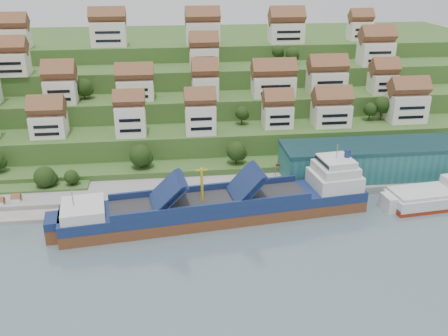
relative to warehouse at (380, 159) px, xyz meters
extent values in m
plane|color=slate|center=(-52.00, -17.00, -7.20)|extent=(300.00, 300.00, 0.00)
cube|color=gray|center=(-32.00, -2.00, -6.10)|extent=(180.00, 14.00, 2.20)
cube|color=gray|center=(-110.00, -5.00, -6.70)|extent=(45.00, 20.00, 1.00)
cube|color=#2D4C1E|center=(-52.00, 69.00, -5.20)|extent=(260.00, 128.00, 4.00)
cube|color=#2D4C1E|center=(-52.00, 74.00, -1.70)|extent=(260.00, 118.00, 11.00)
cube|color=#2D4C1E|center=(-52.00, 82.00, 1.80)|extent=(260.00, 102.00, 18.00)
cube|color=#2D4C1E|center=(-52.00, 90.00, 5.30)|extent=(260.00, 86.00, 25.00)
cube|color=#2D4C1E|center=(-52.00, 99.00, 8.30)|extent=(260.00, 68.00, 31.00)
cube|color=white|center=(-101.35, 23.16, 7.28)|extent=(10.74, 8.57, 6.95)
cube|color=white|center=(-75.41, 20.28, 8.72)|extent=(9.45, 7.03, 9.85)
cube|color=white|center=(-53.16, 20.11, 8.54)|extent=(9.60, 7.62, 9.48)
cube|color=white|center=(-26.97, 23.72, 7.47)|extent=(9.52, 7.73, 7.34)
cube|color=white|center=(-8.71, 22.77, 7.53)|extent=(12.23, 8.26, 7.47)
cube|color=white|center=(18.54, 24.08, 8.59)|extent=(12.71, 8.31, 9.58)
cube|color=white|center=(-99.03, 37.25, 14.77)|extent=(10.38, 8.98, 7.93)
cube|color=white|center=(-74.24, 38.26, 14.26)|extent=(12.49, 7.90, 6.93)
cube|color=white|center=(-50.11, 36.72, 14.70)|extent=(8.88, 8.56, 7.80)
cube|color=white|center=(-25.74, 37.30, 14.35)|extent=(14.92, 8.36, 7.11)
cube|color=white|center=(-5.95, 38.32, 14.82)|extent=(13.33, 8.18, 8.05)
cube|color=white|center=(14.68, 36.60, 14.26)|extent=(9.23, 8.04, 6.91)
cube|color=white|center=(-116.99, 50.16, 21.77)|extent=(10.71, 7.86, 7.94)
cube|color=white|center=(-49.16, 51.72, 21.86)|extent=(10.35, 7.79, 8.11)
cube|color=white|center=(17.41, 52.31, 22.20)|extent=(12.54, 8.47, 8.80)
cube|color=white|center=(-120.32, 70.57, 27.57)|extent=(10.30, 8.03, 7.54)
cube|color=white|center=(-85.14, 71.66, 28.53)|extent=(13.64, 7.51, 9.46)
cube|color=white|center=(-47.87, 72.23, 28.16)|extent=(13.35, 8.15, 8.73)
cube|color=white|center=(-13.56, 71.69, 27.80)|extent=(13.75, 8.73, 7.99)
cube|color=white|center=(19.08, 74.75, 27.67)|extent=(9.43, 7.05, 7.73)
ellipsoid|color=#1F3812|center=(-42.97, 9.11, 1.16)|extent=(6.10, 6.10, 6.10)
ellipsoid|color=#1F3812|center=(-72.42, 9.29, 0.95)|extent=(6.76, 6.76, 6.76)
ellipsoid|color=#1F3812|center=(6.42, 26.11, 7.88)|extent=(4.63, 4.63, 4.63)
ellipsoid|color=#1F3812|center=(10.59, 26.11, 9.45)|extent=(5.58, 5.58, 5.58)
ellipsoid|color=#1F3812|center=(-38.59, 26.66, 7.92)|extent=(4.52, 4.52, 4.52)
ellipsoid|color=#1F3812|center=(-101.32, 42.38, 14.37)|extent=(6.35, 6.35, 6.35)
ellipsoid|color=#1F3812|center=(-92.22, 40.97, 14.89)|extent=(6.11, 6.11, 6.11)
ellipsoid|color=#1F3812|center=(-47.06, 56.21, 22.91)|extent=(7.28, 7.28, 7.28)
ellipsoid|color=#1F3812|center=(-19.70, 58.94, 22.64)|extent=(4.68, 4.68, 4.68)
ellipsoid|color=#1F3812|center=(-14.33, 56.97, 21.75)|extent=(5.24, 5.24, 5.24)
ellipsoid|color=#1F3812|center=(-99.59, 2.00, -1.49)|extent=(6.22, 6.22, 6.22)
ellipsoid|color=#1F3812|center=(-92.20, 2.00, -1.84)|extent=(4.07, 4.07, 4.07)
cube|color=#256465|center=(0.00, 0.00, 0.00)|extent=(60.00, 15.00, 10.00)
cylinder|color=gray|center=(-34.00, -7.00, -1.00)|extent=(0.16, 0.16, 8.00)
cube|color=maroon|center=(-33.40, -7.00, 2.60)|extent=(1.20, 0.05, 0.80)
cube|color=white|center=(-110.00, -7.00, -5.10)|extent=(2.40, 2.20, 2.20)
cube|color=white|center=(-106.00, -5.50, -5.10)|extent=(2.40, 2.20, 2.20)
cube|color=brown|center=(-51.72, -18.05, -6.20)|extent=(81.15, 22.09, 5.14)
cube|color=navy|center=(-51.72, -18.05, -2.78)|extent=(81.16, 22.21, 2.67)
cube|color=silver|center=(-85.41, -22.21, -0.20)|extent=(11.65, 12.90, 2.67)
cube|color=#262628|center=(-53.76, -18.30, -1.44)|extent=(52.34, 16.72, 0.31)
cube|color=navy|center=(-64.99, -19.69, 2.06)|extent=(9.04, 12.22, 7.11)
cube|color=navy|center=(-44.57, -17.16, 2.06)|extent=(8.66, 12.17, 7.52)
cylinder|color=yellow|center=(-55.80, -18.55, 3.09)|extent=(0.80, 0.80, 9.26)
cube|color=silver|center=(-19.05, -14.01, 0.52)|extent=(13.69, 13.15, 4.11)
cube|color=silver|center=(-19.05, -14.01, 3.81)|extent=(11.50, 11.68, 2.57)
cube|color=silver|center=(-19.05, -14.01, 5.97)|extent=(9.30, 10.20, 1.85)
cylinder|color=navy|center=(-15.99, -13.63, 7.92)|extent=(1.84, 1.84, 2.26)
cube|color=maroon|center=(9.53, -17.39, -6.65)|extent=(28.21, 12.81, 2.37)
cube|color=silver|center=(9.53, -17.39, -4.65)|extent=(28.22, 12.91, 2.91)
cube|color=silver|center=(9.53, -17.39, -2.83)|extent=(26.75, 11.67, 1.09)
camera|label=1|loc=(-63.95, -133.85, 57.11)|focal=40.00mm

